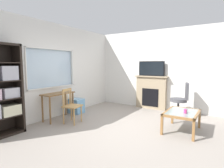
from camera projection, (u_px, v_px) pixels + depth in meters
name	position (u px, v px, depth m)	size (l,w,h in m)	color
ground	(127.00, 130.00, 4.23)	(5.80, 5.70, 0.02)	#9E9389
wall_back_with_window	(58.00, 71.00, 5.37)	(4.80, 0.15, 2.70)	silver
wall_right	(161.00, 70.00, 6.15)	(0.12, 4.90, 2.70)	silver
desk_under_window	(58.00, 98.00, 4.99)	(0.91, 0.41, 0.75)	brown
wooden_chair	(71.00, 105.00, 4.71)	(0.49, 0.47, 0.90)	tan
plastic_drawer_unit	(77.00, 106.00, 5.69)	(0.35, 0.40, 0.45)	#72ADDB
fireplace	(151.00, 92.00, 6.25)	(0.26, 1.14, 1.14)	tan
tv	(151.00, 69.00, 6.15)	(0.06, 0.89, 0.50)	black
office_chair	(182.00, 98.00, 5.30)	(0.58, 0.57, 1.00)	#4C4C51
coffee_table	(182.00, 114.00, 4.11)	(0.95, 0.69, 0.46)	#8C9E99
sippy_cup	(185.00, 111.00, 3.97)	(0.07, 0.07, 0.09)	#DB3D84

